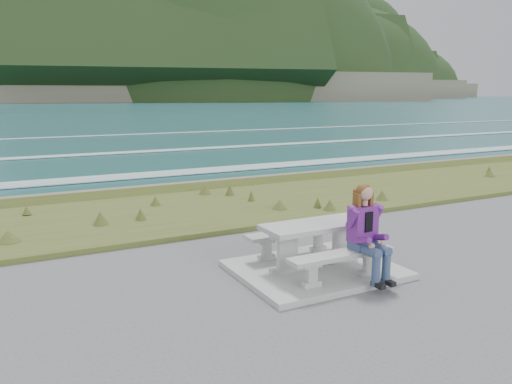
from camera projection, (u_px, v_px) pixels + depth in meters
The scene contains 9 objects.
concrete_slab at pixel (315, 270), 8.32m from camera, with size 2.60×2.10×0.10m, color #AAABA5.
picnic_table at pixel (316, 233), 8.19m from camera, with size 1.80×0.75×0.75m.
bench_landward at pixel (341, 259), 7.63m from camera, with size 1.80×0.35×0.45m.
bench_seaward at pixel (293, 236), 8.85m from camera, with size 1.80×0.35×0.45m.
grass_verge at pixel (204, 211), 12.68m from camera, with size 160.00×4.50×0.22m, color #3A4D1D.
shore_drop at pixel (169, 192), 15.20m from camera, with size 160.00×0.80×2.20m, color #5F5747.
ocean at pixel (83, 171), 30.49m from camera, with size 1600.00×1600.00×0.09m.
headland_range at pixel (240, 86), 439.15m from camera, with size 729.83×363.95×211.08m.
seated_woman at pixel (369, 245), 7.66m from camera, with size 0.46×0.77×1.48m.
Camera 1 is at (-4.53, -6.56, 2.93)m, focal length 35.00 mm.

